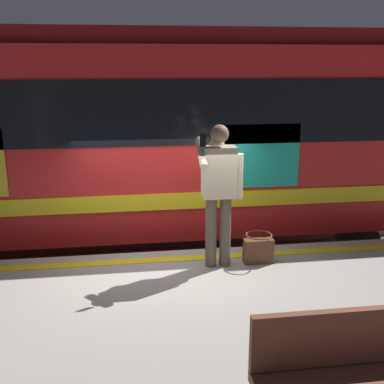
% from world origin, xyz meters
% --- Properties ---
extents(ground_plane, '(24.18, 24.18, 0.00)m').
position_xyz_m(ground_plane, '(0.00, 0.00, 0.00)').
color(ground_plane, '#4C4742').
extents(safety_line, '(13.21, 0.16, 0.01)m').
position_xyz_m(safety_line, '(0.00, 0.30, 1.06)').
color(safety_line, yellow).
rests_on(safety_line, platform).
extents(track_rail_near, '(17.52, 0.08, 0.16)m').
position_xyz_m(track_rail_near, '(0.00, -1.34, 0.08)').
color(track_rail_near, slate).
rests_on(track_rail_near, ground).
extents(track_rail_far, '(17.52, 0.08, 0.16)m').
position_xyz_m(track_rail_far, '(0.00, -2.78, 0.08)').
color(track_rail_far, slate).
rests_on(track_rail_far, ground).
extents(train_carriage, '(11.80, 2.99, 3.85)m').
position_xyz_m(train_carriage, '(0.63, -2.06, 2.46)').
color(train_carriage, red).
rests_on(train_carriage, ground).
extents(passenger, '(0.57, 0.55, 1.78)m').
position_xyz_m(passenger, '(-0.58, 0.55, 2.11)').
color(passenger, brown).
rests_on(passenger, platform).
extents(handbag, '(0.38, 0.34, 0.38)m').
position_xyz_m(handbag, '(-1.11, 0.55, 1.24)').
color(handbag, '#59331E').
rests_on(handbag, platform).
extents(bench, '(1.77, 0.44, 0.90)m').
position_xyz_m(bench, '(-1.11, 3.50, 1.55)').
color(bench, brown).
rests_on(bench, platform).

